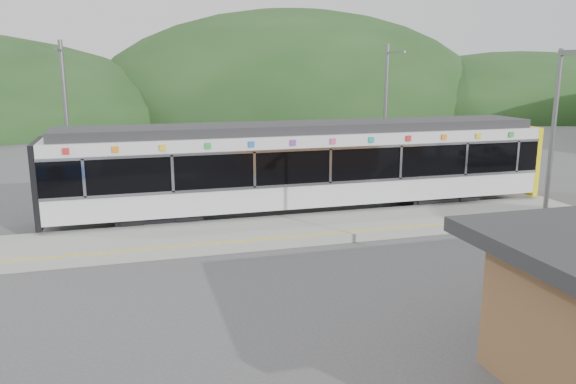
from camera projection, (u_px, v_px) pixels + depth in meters
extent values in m
plane|color=#4C4C4F|center=(294.00, 266.00, 17.16)|extent=(120.00, 120.00, 0.00)
ellipsoid|color=#1E3D19|center=(294.00, 115.00, 72.13)|extent=(52.00, 39.00, 26.00)
ellipsoid|color=#1E3D19|center=(516.00, 113.00, 74.29)|extent=(44.00, 33.00, 16.00)
cube|color=#9E9E99|center=(268.00, 232.00, 20.22)|extent=(26.00, 3.20, 0.30)
cube|color=yellow|center=(278.00, 238.00, 18.97)|extent=(26.00, 0.10, 0.01)
cube|color=black|center=(159.00, 216.00, 21.73)|extent=(3.20, 2.20, 0.56)
cube|color=black|center=(434.00, 197.00, 24.95)|extent=(3.20, 2.20, 0.56)
cube|color=silver|center=(306.00, 189.00, 23.18)|extent=(20.00, 2.90, 0.92)
cube|color=black|center=(306.00, 160.00, 22.92)|extent=(20.00, 2.96, 1.45)
cube|color=silver|center=(318.00, 184.00, 21.66)|extent=(20.00, 0.05, 0.10)
cube|color=silver|center=(318.00, 149.00, 21.37)|extent=(20.00, 0.05, 0.10)
cube|color=silver|center=(306.00, 137.00, 22.71)|extent=(20.00, 2.90, 0.45)
cube|color=#2D2D30|center=(306.00, 127.00, 22.63)|extent=(19.40, 2.50, 0.36)
cube|color=yellow|center=(516.00, 158.00, 25.71)|extent=(0.24, 2.92, 3.00)
cube|color=black|center=(40.00, 182.00, 20.28)|extent=(0.20, 2.92, 3.00)
cube|color=silver|center=(84.00, 178.00, 19.23)|extent=(0.10, 0.05, 1.35)
cube|color=silver|center=(173.00, 174.00, 20.04)|extent=(0.10, 0.05, 1.35)
cube|color=silver|center=(255.00, 170.00, 20.84)|extent=(0.10, 0.05, 1.35)
cube|color=silver|center=(330.00, 166.00, 21.65)|extent=(0.10, 0.05, 1.35)
cube|color=silver|center=(401.00, 162.00, 22.45)|extent=(0.10, 0.05, 1.35)
cube|color=silver|center=(466.00, 159.00, 23.26)|extent=(0.10, 0.05, 1.35)
cube|color=silver|center=(518.00, 156.00, 23.93)|extent=(0.10, 0.05, 1.35)
cube|color=red|center=(66.00, 151.00, 18.90)|extent=(0.22, 0.04, 0.22)
cube|color=orange|center=(115.00, 149.00, 19.33)|extent=(0.22, 0.04, 0.22)
cube|color=yellow|center=(163.00, 148.00, 19.76)|extent=(0.22, 0.04, 0.22)
cube|color=green|center=(208.00, 146.00, 20.19)|extent=(0.22, 0.04, 0.22)
cube|color=blue|center=(251.00, 144.00, 20.62)|extent=(0.22, 0.04, 0.22)
cube|color=purple|center=(293.00, 143.00, 21.05)|extent=(0.22, 0.04, 0.22)
cube|color=#E54C8C|center=(333.00, 141.00, 21.48)|extent=(0.22, 0.04, 0.22)
cube|color=#19A5A5|center=(372.00, 140.00, 21.91)|extent=(0.22, 0.04, 0.22)
cube|color=red|center=(409.00, 138.00, 22.34)|extent=(0.22, 0.04, 0.22)
cube|color=orange|center=(444.00, 137.00, 22.76)|extent=(0.22, 0.04, 0.22)
cube|color=yellow|center=(478.00, 136.00, 23.19)|extent=(0.22, 0.04, 0.22)
cube|color=green|center=(511.00, 134.00, 23.62)|extent=(0.22, 0.04, 0.22)
cylinder|color=slate|center=(67.00, 129.00, 22.59)|extent=(0.18, 0.18, 7.00)
cube|color=slate|center=(58.00, 50.00, 21.17)|extent=(0.08, 1.80, 0.08)
cylinder|color=slate|center=(385.00, 121.00, 26.35)|extent=(0.18, 0.18, 7.00)
cube|color=slate|center=(395.00, 52.00, 24.92)|extent=(0.08, 1.80, 0.08)
cylinder|color=slate|center=(549.00, 175.00, 14.58)|extent=(0.12, 0.12, 6.41)
cube|color=slate|center=(576.00, 52.00, 13.46)|extent=(0.18, 1.07, 0.12)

